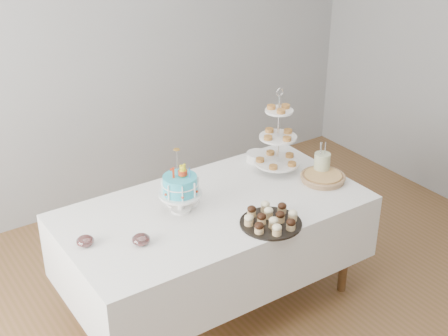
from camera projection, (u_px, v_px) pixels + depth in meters
floor at (240, 328)px, 4.02m from camera, size 5.00×5.00×0.00m
walls at (243, 137)px, 3.41m from camera, size 5.04×4.04×2.70m
table at (214, 236)px, 4.00m from camera, size 1.92×1.02×0.77m
birthday_cake at (180, 195)px, 3.79m from camera, size 0.27×0.27×0.41m
cupcake_tray at (271, 218)px, 3.68m from camera, size 0.37×0.37×0.08m
pie at (323, 177)px, 4.18m from camera, size 0.30×0.30×0.05m
tiered_stand at (278, 137)px, 4.21m from camera, size 0.31×0.31×0.61m
plate_stack at (258, 157)px, 4.45m from camera, size 0.16×0.16×0.06m
pastry_plate at (182, 199)px, 3.94m from camera, size 0.22×0.22×0.03m
jam_bowl_a at (141, 240)px, 3.50m from camera, size 0.10×0.10×0.06m
jam_bowl_b at (85, 241)px, 3.49m from camera, size 0.10×0.10×0.06m
utensil_pitcher at (322, 163)px, 4.23m from camera, size 0.11×0.11×0.24m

